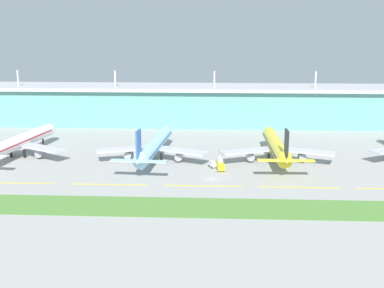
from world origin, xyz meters
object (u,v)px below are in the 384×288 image
Objects in this scene: airliner_far_middle at (276,147)px; fuel_truck at (220,164)px; airliner_nearest at (19,142)px; airliner_near_middle at (154,146)px; baggage_cart at (213,164)px.

fuel_truck is (-23.53, -13.93, -4.18)m from airliner_far_middle.
airliner_far_middle is (111.33, -2.53, -0.00)m from airliner_nearest.
baggage_cart is at bearing -21.93° from airliner_near_middle.
airliner_near_middle is 9.01× the size of fuel_truck.
airliner_nearest is 89.42m from fuel_truck.
airliner_near_middle is (59.88, -3.36, 0.00)m from airliner_nearest.
baggage_cart is (24.86, -10.01, -5.19)m from airliner_near_middle.
airliner_near_middle is at bearing 158.07° from baggage_cart.
airliner_far_middle is at bearing 30.63° from fuel_truck.
airliner_near_middle is 16.68× the size of baggage_cart.
airliner_nearest reaches higher than baggage_cart.
fuel_truck is at bearing -25.14° from airliner_near_middle.
fuel_truck is at bearing -149.37° from airliner_far_middle.
airliner_nearest is at bearing 178.70° from airliner_far_middle.
baggage_cart is 0.54× the size of fuel_truck.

